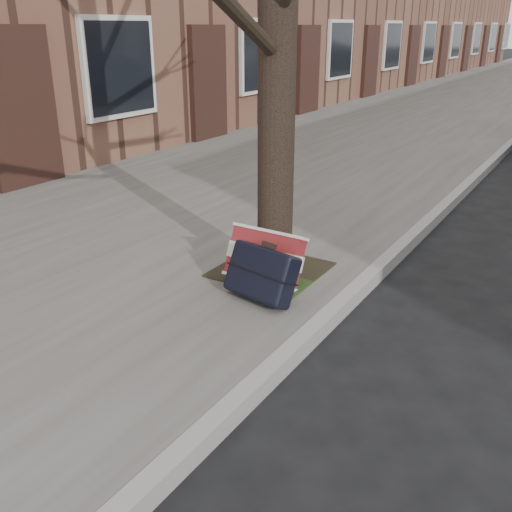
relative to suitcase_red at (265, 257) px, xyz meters
The scene contains 5 objects.
ground 2.16m from the suitcase_red, 26.33° to the right, with size 120.00×120.00×0.00m, color black.
near_sidewalk 14.17m from the suitcase_red, 97.26° to the left, with size 5.00×70.00×0.12m, color slate.
dirt_patch 0.35m from the suitcase_red, 109.40° to the left, with size 0.85×0.85×0.01m, color black.
suitcase_red is the anchor object (origin of this frame).
suitcase_navy 0.29m from the suitcase_red, 63.68° to the right, with size 0.56×0.18×0.40m, color black.
Camera 1 is at (0.27, -2.71, 2.08)m, focal length 40.00 mm.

